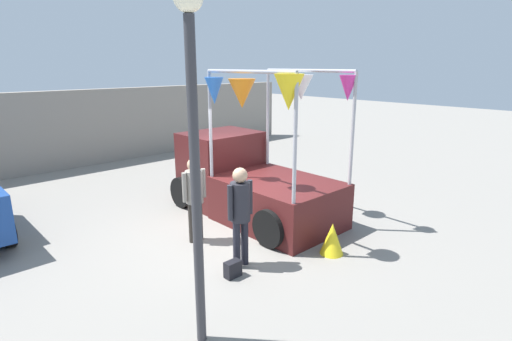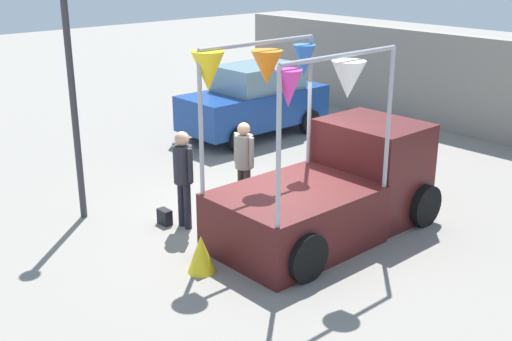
{
  "view_description": "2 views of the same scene",
  "coord_description": "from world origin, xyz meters",
  "px_view_note": "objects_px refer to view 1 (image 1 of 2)",
  "views": [
    {
      "loc": [
        -4.93,
        -6.03,
        3.42
      ],
      "look_at": [
        0.32,
        -0.38,
        1.37
      ],
      "focal_mm": 28.0,
      "sensor_mm": 36.0,
      "label": 1
    },
    {
      "loc": [
        7.89,
        -7.3,
        4.73
      ],
      "look_at": [
        0.37,
        -0.55,
        1.22
      ],
      "focal_mm": 45.0,
      "sensor_mm": 36.0,
      "label": 2
    }
  ],
  "objects_px": {
    "vendor_truck": "(247,176)",
    "person_customer": "(240,208)",
    "folded_kite_bundle_sunflower": "(332,239)",
    "street_lamp": "(193,127)",
    "handbag": "(233,269)",
    "person_vendor": "(194,192)"
  },
  "relations": [
    {
      "from": "person_customer",
      "to": "person_vendor",
      "type": "xyz_separation_m",
      "value": [
        0.02,
        1.39,
        -0.06
      ]
    },
    {
      "from": "street_lamp",
      "to": "folded_kite_bundle_sunflower",
      "type": "xyz_separation_m",
      "value": [
        3.18,
        0.33,
        -2.44
      ]
    },
    {
      "from": "person_customer",
      "to": "street_lamp",
      "type": "bearing_deg",
      "value": -145.42
    },
    {
      "from": "handbag",
      "to": "folded_kite_bundle_sunflower",
      "type": "xyz_separation_m",
      "value": [
        1.89,
        -0.61,
        0.16
      ]
    },
    {
      "from": "handbag",
      "to": "folded_kite_bundle_sunflower",
      "type": "relative_size",
      "value": 0.47
    },
    {
      "from": "vendor_truck",
      "to": "street_lamp",
      "type": "xyz_separation_m",
      "value": [
        -3.48,
        -3.04,
        1.86
      ]
    },
    {
      "from": "handbag",
      "to": "vendor_truck",
      "type": "bearing_deg",
      "value": 43.93
    },
    {
      "from": "person_customer",
      "to": "folded_kite_bundle_sunflower",
      "type": "distance_m",
      "value": 1.9
    },
    {
      "from": "person_customer",
      "to": "person_vendor",
      "type": "distance_m",
      "value": 1.39
    },
    {
      "from": "vendor_truck",
      "to": "person_customer",
      "type": "height_order",
      "value": "vendor_truck"
    },
    {
      "from": "person_customer",
      "to": "folded_kite_bundle_sunflower",
      "type": "height_order",
      "value": "person_customer"
    },
    {
      "from": "handbag",
      "to": "street_lamp",
      "type": "bearing_deg",
      "value": -144.2
    },
    {
      "from": "handbag",
      "to": "person_customer",
      "type": "bearing_deg",
      "value": 29.74
    },
    {
      "from": "vendor_truck",
      "to": "person_customer",
      "type": "distance_m",
      "value": 2.66
    },
    {
      "from": "person_customer",
      "to": "street_lamp",
      "type": "xyz_separation_m",
      "value": [
        -1.64,
        -1.13,
        1.66
      ]
    },
    {
      "from": "street_lamp",
      "to": "folded_kite_bundle_sunflower",
      "type": "relative_size",
      "value": 7.08
    },
    {
      "from": "vendor_truck",
      "to": "handbag",
      "type": "relative_size",
      "value": 14.63
    },
    {
      "from": "vendor_truck",
      "to": "person_customer",
      "type": "relative_size",
      "value": 2.31
    },
    {
      "from": "vendor_truck",
      "to": "handbag",
      "type": "distance_m",
      "value": 3.13
    },
    {
      "from": "vendor_truck",
      "to": "folded_kite_bundle_sunflower",
      "type": "xyz_separation_m",
      "value": [
        -0.3,
        -2.71,
        -0.58
      ]
    },
    {
      "from": "person_vendor",
      "to": "folded_kite_bundle_sunflower",
      "type": "distance_m",
      "value": 2.76
    },
    {
      "from": "folded_kite_bundle_sunflower",
      "to": "handbag",
      "type": "bearing_deg",
      "value": 162.23
    }
  ]
}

